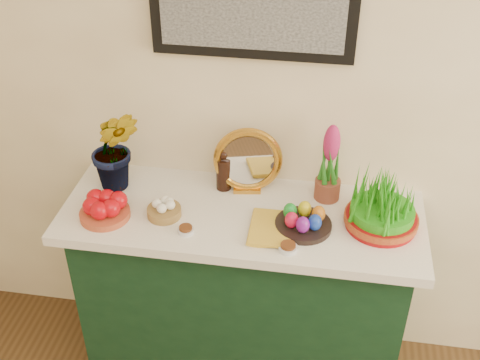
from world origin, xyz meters
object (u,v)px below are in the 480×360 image
(mirror, at_px, (248,161))
(book, at_px, (250,226))
(hyacinth_green, at_px, (114,136))
(wheatgrass_sabzeh, at_px, (383,205))
(sideboard, at_px, (242,296))

(mirror, xyz_separation_m, book, (0.05, -0.25, -0.12))
(hyacinth_green, height_order, book, hyacinth_green)
(book, distance_m, wheatgrass_sabzeh, 0.50)
(book, bearing_deg, mirror, 99.66)
(sideboard, distance_m, book, 0.49)
(mirror, distance_m, wheatgrass_sabzeh, 0.55)
(sideboard, bearing_deg, hyacinth_green, 170.93)
(sideboard, xyz_separation_m, book, (0.05, -0.10, 0.48))
(hyacinth_green, height_order, mirror, hyacinth_green)
(mirror, height_order, book, mirror)
(sideboard, bearing_deg, wheatgrass_sabzeh, -0.67)
(mirror, distance_m, book, 0.29)
(sideboard, relative_size, mirror, 4.62)
(book, height_order, wheatgrass_sabzeh, wheatgrass_sabzeh)
(mirror, bearing_deg, wheatgrass_sabzeh, -16.73)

